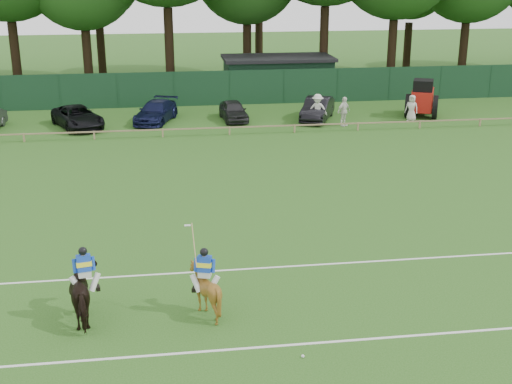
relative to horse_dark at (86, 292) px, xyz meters
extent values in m
plane|color=#1E4C14|center=(5.43, 3.76, -0.88)|extent=(160.00, 160.00, 0.00)
imported|color=black|center=(0.00, 0.00, 0.00)|extent=(1.37, 2.24, 1.76)
imported|color=brown|center=(3.43, -0.13, -0.12)|extent=(1.58, 1.69, 1.53)
imported|color=black|center=(-2.82, 24.94, -0.20)|extent=(4.01, 5.36, 1.35)
imported|color=#12173B|center=(2.05, 25.86, -0.20)|extent=(3.30, 5.02, 1.35)
imported|color=#29282A|center=(7.10, 25.68, -0.24)|extent=(1.82, 3.89, 1.29)
imported|color=black|center=(12.59, 25.02, -0.14)|extent=(3.23, 4.75, 1.48)
imported|color=silver|center=(12.28, 23.68, 0.11)|extent=(1.46, 1.18, 1.97)
imported|color=white|center=(13.85, 23.07, 0.05)|extent=(1.16, 0.99, 1.87)
imported|color=beige|center=(18.59, 23.78, -0.02)|extent=(1.01, 0.95, 1.73)
cube|color=silver|center=(0.00, 0.00, 0.61)|extent=(0.41, 0.33, 0.18)
cube|color=#1A43BB|center=(0.00, 0.00, 0.93)|extent=(0.46, 0.38, 0.51)
cube|color=#FFF228|center=(0.00, 0.00, 0.91)|extent=(0.48, 0.37, 0.18)
sphere|color=black|center=(0.00, 0.00, 1.30)|extent=(0.25, 0.25, 0.25)
cylinder|color=silver|center=(0.26, 0.01, 0.31)|extent=(0.41, 0.40, 0.59)
cylinder|color=silver|center=(-0.24, -0.10, 0.31)|extent=(0.43, 0.31, 0.59)
cube|color=silver|center=(3.43, -0.13, 0.42)|extent=(0.42, 0.35, 0.18)
cube|color=#1A43BB|center=(3.43, -0.13, 0.74)|extent=(0.47, 0.41, 0.51)
cube|color=#FFF228|center=(3.43, -0.13, 0.72)|extent=(0.49, 0.40, 0.18)
sphere|color=black|center=(3.43, -0.13, 1.11)|extent=(0.25, 0.25, 0.25)
cylinder|color=silver|center=(3.67, -0.25, 0.12)|extent=(0.45, 0.30, 0.59)
cylinder|color=silver|center=(3.17, -0.10, 0.12)|extent=(0.40, 0.43, 0.59)
cylinder|color=tan|center=(3.16, 0.01, 1.29)|extent=(0.11, 0.63, 1.17)
sphere|color=silver|center=(5.82, -2.90, -0.84)|extent=(0.09, 0.09, 0.09)
cube|color=silver|center=(5.43, -2.24, -0.88)|extent=(60.00, 0.10, 0.01)
cube|color=silver|center=(5.43, 2.76, -0.88)|extent=(60.00, 0.10, 0.01)
cube|color=#997F5B|center=(5.43, 21.76, -0.43)|extent=(62.00, 0.08, 0.08)
cube|color=#14351E|center=(5.43, 30.76, 0.37)|extent=(92.00, 0.04, 2.50)
cube|color=#14331E|center=(11.43, 33.76, 0.52)|extent=(8.00, 4.00, 2.80)
cube|color=black|center=(11.43, 33.76, 2.04)|extent=(8.40, 4.40, 0.24)
cube|color=#AD1710|center=(19.87, 25.26, 0.22)|extent=(2.26, 2.85, 1.36)
cube|color=black|center=(19.71, 24.88, 1.16)|extent=(1.70, 1.75, 0.94)
cylinder|color=black|center=(18.77, 24.95, -0.10)|extent=(0.92, 1.56, 1.57)
cylinder|color=black|center=(20.39, 24.23, -0.10)|extent=(0.92, 1.56, 1.57)
cylinder|color=black|center=(19.58, 26.53, -0.46)|extent=(0.63, 0.89, 0.84)
cylinder|color=black|center=(21.02, 25.90, -0.46)|extent=(0.63, 0.89, 0.84)
camera|label=1|loc=(2.38, -18.34, 9.12)|focal=48.00mm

